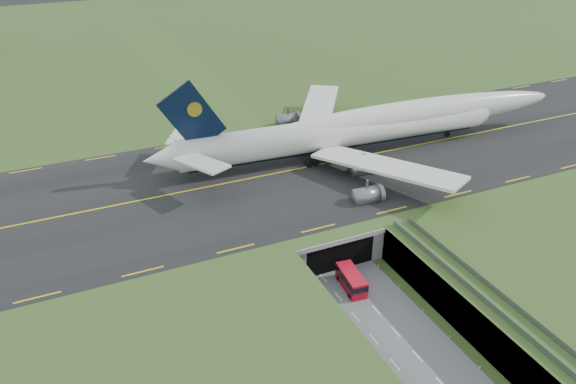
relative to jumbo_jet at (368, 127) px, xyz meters
name	(u,v)px	position (x,y,z in m)	size (l,w,h in m)	color
ground	(365,299)	(-21.21, -35.37, -11.27)	(900.00, 900.00, 0.00)	#385220
airfield_deck	(367,283)	(-21.21, -35.37, -8.27)	(800.00, 800.00, 6.00)	gray
trench_road	(394,330)	(-21.21, -42.87, -11.17)	(12.00, 75.00, 0.20)	slate
taxiway	(278,173)	(-21.21, -2.37, -5.18)	(800.00, 44.00, 0.18)	black
tunnel_portal	(316,226)	(-21.21, -18.66, -7.93)	(17.00, 22.30, 6.00)	gray
guideway	(524,332)	(-10.21, -54.48, -5.95)	(3.00, 53.00, 7.05)	#A8A8A3
jumbo_jet	(368,127)	(0.00, 0.00, 0.00)	(91.21, 59.17, 19.61)	white
shuttle_tram	(351,280)	(-21.89, -32.15, -9.72)	(3.30, 7.04, 2.79)	red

